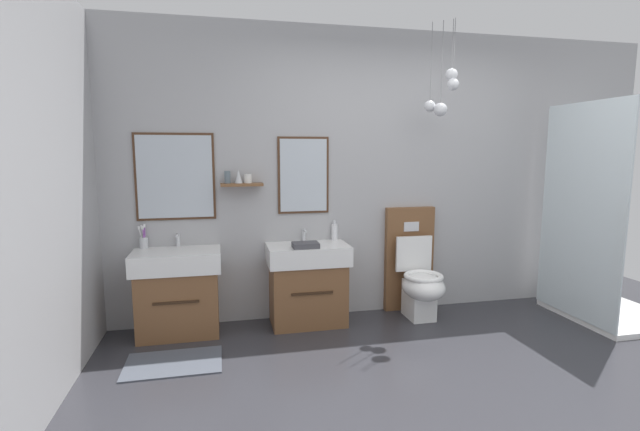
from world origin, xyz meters
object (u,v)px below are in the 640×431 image
at_px(toilet, 416,276).
at_px(shower_tray, 600,274).
at_px(vanity_sink_right, 308,282).
at_px(toothbrush_cup, 144,241).
at_px(vanity_sink_left, 178,290).
at_px(folded_hand_towel, 306,245).
at_px(soap_dispenser, 334,232).

bearing_deg(toilet, shower_tray, -16.14).
xyz_separation_m(vanity_sink_right, toothbrush_cup, (-1.38, 0.14, 0.40)).
relative_size(vanity_sink_right, toothbrush_cup, 3.49).
height_order(toilet, shower_tray, shower_tray).
relative_size(vanity_sink_left, toilet, 0.72).
bearing_deg(folded_hand_towel, vanity_sink_right, 72.13).
xyz_separation_m(toothbrush_cup, folded_hand_towel, (1.34, -0.27, -0.04)).
distance_m(folded_hand_towel, shower_tray, 2.70).
bearing_deg(folded_hand_towel, toilet, 5.80).
xyz_separation_m(vanity_sink_left, vanity_sink_right, (1.10, 0.00, 0.00)).
relative_size(toilet, soap_dispenser, 5.46).
height_order(toothbrush_cup, folded_hand_towel, toothbrush_cup).
height_order(vanity_sink_left, soap_dispenser, soap_dispenser).
bearing_deg(vanity_sink_right, shower_tray, -10.31).
bearing_deg(vanity_sink_left, toilet, -0.42).
height_order(vanity_sink_left, toothbrush_cup, toothbrush_cup).
height_order(toilet, soap_dispenser, toilet).
bearing_deg(toothbrush_cup, vanity_sink_left, -27.82).
relative_size(vanity_sink_right, toilet, 0.72).
height_order(toothbrush_cup, soap_dispenser, toothbrush_cup).
distance_m(toothbrush_cup, folded_hand_towel, 1.36).
distance_m(vanity_sink_right, toothbrush_cup, 1.44).
bearing_deg(toilet, toothbrush_cup, 176.17).
distance_m(toothbrush_cup, shower_tray, 4.06).
bearing_deg(vanity_sink_right, toilet, -0.88).
relative_size(folded_hand_towel, shower_tray, 0.11).
bearing_deg(toothbrush_cup, toilet, -3.83).
bearing_deg(soap_dispenser, toothbrush_cup, -179.65).
xyz_separation_m(toothbrush_cup, shower_tray, (3.99, -0.62, -0.35)).
xyz_separation_m(vanity_sink_right, toilet, (1.03, -0.02, 0.00)).
height_order(vanity_sink_right, soap_dispenser, soap_dispenser).
bearing_deg(vanity_sink_right, soap_dispenser, 28.63).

